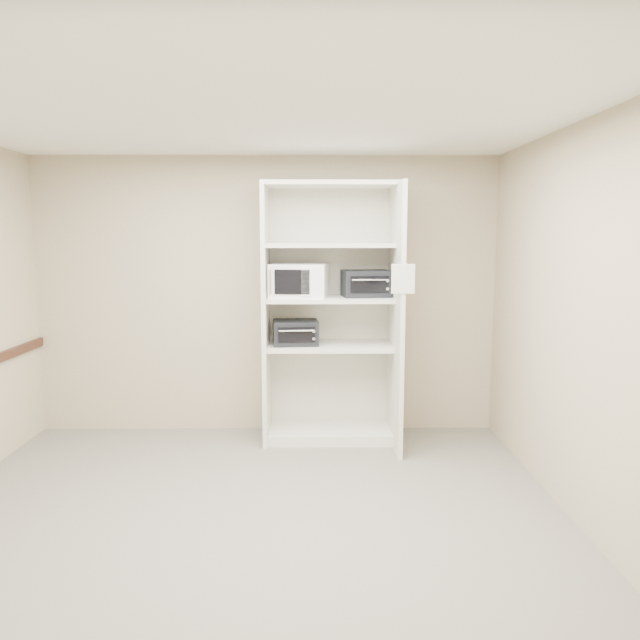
{
  "coord_description": "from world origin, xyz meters",
  "views": [
    {
      "loc": [
        0.47,
        -4.11,
        1.94
      ],
      "look_at": [
        0.52,
        1.33,
        1.2
      ],
      "focal_mm": 35.0,
      "sensor_mm": 36.0,
      "label": 1
    }
  ],
  "objects_px": {
    "microwave": "(299,280)",
    "toaster_oven_upper": "(366,283)",
    "shelving_unit": "(335,322)",
    "toaster_oven_lower": "(296,332)"
  },
  "relations": [
    {
      "from": "shelving_unit",
      "to": "toaster_oven_lower",
      "type": "relative_size",
      "value": 5.85
    },
    {
      "from": "shelving_unit",
      "to": "microwave",
      "type": "height_order",
      "value": "shelving_unit"
    },
    {
      "from": "toaster_oven_lower",
      "to": "microwave",
      "type": "bearing_deg",
      "value": -11.35
    },
    {
      "from": "shelving_unit",
      "to": "toaster_oven_upper",
      "type": "distance_m",
      "value": 0.46
    },
    {
      "from": "shelving_unit",
      "to": "microwave",
      "type": "distance_m",
      "value": 0.52
    },
    {
      "from": "microwave",
      "to": "toaster_oven_upper",
      "type": "distance_m",
      "value": 0.63
    },
    {
      "from": "shelving_unit",
      "to": "toaster_oven_lower",
      "type": "height_order",
      "value": "shelving_unit"
    },
    {
      "from": "shelving_unit",
      "to": "toaster_oven_lower",
      "type": "xyz_separation_m",
      "value": [
        -0.37,
        -0.03,
        -0.1
      ]
    },
    {
      "from": "toaster_oven_upper",
      "to": "toaster_oven_lower",
      "type": "relative_size",
      "value": 1.04
    },
    {
      "from": "shelving_unit",
      "to": "toaster_oven_upper",
      "type": "bearing_deg",
      "value": -0.86
    }
  ]
}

